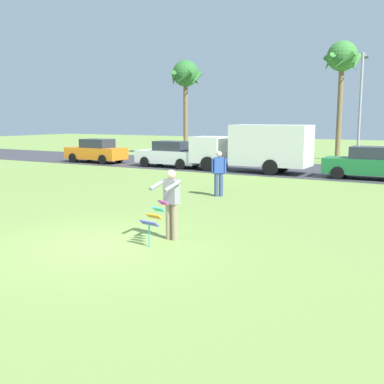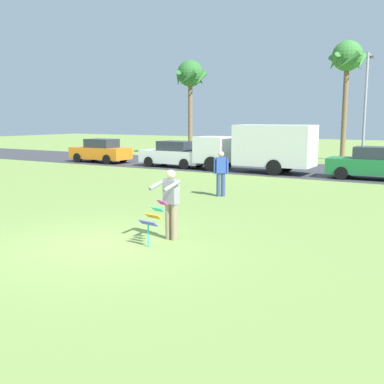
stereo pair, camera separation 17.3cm
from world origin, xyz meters
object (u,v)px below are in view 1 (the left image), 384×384
parked_car_green (369,164)px  person_walker_near (219,172)px  palm_tree_right_near (342,61)px  streetlight_pole (361,102)px  palm_tree_left_near (186,77)px  parked_truck_white_box (256,147)px  person_kite_flyer (171,202)px  parked_car_white (170,155)px  kite_held (154,217)px  parked_car_orange (96,151)px

parked_car_green → person_walker_near: person_walker_near is taller
person_walker_near → parked_car_green: bearing=63.1°
palm_tree_right_near → streetlight_pole: palm_tree_right_near is taller
palm_tree_left_near → parked_truck_white_box: bearing=-42.4°
person_kite_flyer → parked_car_white: person_kite_flyer is taller
palm_tree_left_near → person_walker_near: size_ratio=4.39×
person_walker_near → palm_tree_left_near: bearing=124.0°
parked_car_green → streetlight_pole: streetlight_pole is taller
kite_held → palm_tree_left_near: (-13.33, 24.10, 5.57)m
kite_held → parked_car_orange: (-15.11, 15.19, 0.10)m
parked_car_orange → parked_car_green: 17.47m
person_kite_flyer → parked_truck_white_box: 15.00m
palm_tree_right_near → streetlight_pole: bearing=-58.0°
parked_truck_white_box → palm_tree_right_near: size_ratio=0.81×
parked_car_orange → streetlight_pole: (15.67, 7.12, 3.22)m
palm_tree_right_near → parked_car_green: bearing=-69.9°
parked_car_green → palm_tree_right_near: (-3.76, 10.26, 6.15)m
palm_tree_left_near → person_kite_flyer: bearing=-60.3°
parked_car_white → palm_tree_left_near: (-4.16, 8.91, 5.47)m
palm_tree_left_near → parked_car_green: bearing=-29.6°
parked_car_orange → parked_truck_white_box: 11.57m
palm_tree_left_near → palm_tree_right_near: size_ratio=0.91×
kite_held → parked_car_green: bearing=81.2°
palm_tree_left_near → parked_car_white: bearing=-65.0°
person_kite_flyer → parked_car_green: (2.28, 14.55, -0.18)m
kite_held → parked_car_orange: parked_car_orange is taller
parked_car_green → palm_tree_right_near: palm_tree_right_near is taller
kite_held → parked_car_white: 17.74m
parked_car_green → palm_tree_left_near: 18.85m
parked_car_white → streetlight_pole: bearing=36.2°
person_kite_flyer → person_walker_near: 6.62m
parked_car_green → streetlight_pole: (-1.80, 7.12, 3.22)m
streetlight_pole → person_walker_near: (-2.35, -15.31, -3.06)m
kite_held → parked_truck_white_box: (-3.56, 15.19, 0.73)m
person_walker_near → parked_truck_white_box: bearing=102.1°
streetlight_pole → parked_car_orange: bearing=-155.6°
palm_tree_left_near → palm_tree_right_near: 12.02m
person_kite_flyer → parked_car_white: size_ratio=0.41×
kite_held → parked_car_orange: bearing=134.9°
parked_car_white → parked_car_green: same height
person_kite_flyer → parked_truck_white_box: parked_truck_white_box is taller
person_kite_flyer → person_walker_near: bearing=106.4°
person_kite_flyer → palm_tree_left_near: bearing=119.7°
parked_truck_white_box → streetlight_pole: size_ratio=0.96×
person_kite_flyer → streetlight_pole: 21.88m
palm_tree_right_near → streetlight_pole: size_ratio=1.19×
streetlight_pole → palm_tree_left_near: bearing=172.7°
person_kite_flyer → palm_tree_left_near: palm_tree_left_near is taller
parked_truck_white_box → parked_car_green: parked_truck_white_box is taller
parked_truck_white_box → palm_tree_left_near: size_ratio=0.88×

